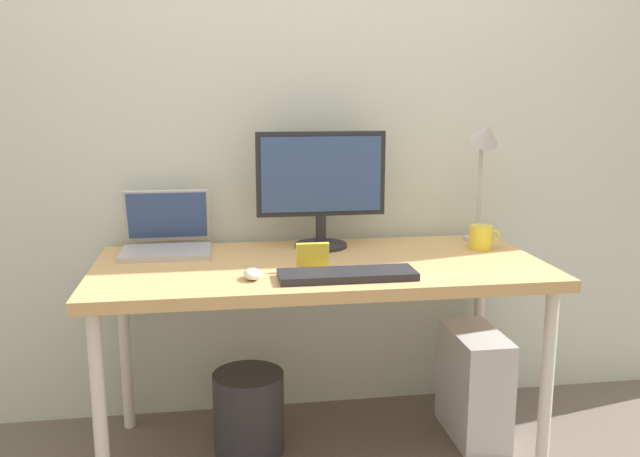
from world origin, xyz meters
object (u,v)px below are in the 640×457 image
Objects in this scene: coffee_mug at (481,237)px; desk_lamp at (484,153)px; monitor at (321,183)px; computer_tower at (474,384)px; mouse at (252,274)px; photo_frame at (312,256)px; desk at (320,278)px; keyboard at (347,275)px; laptop at (167,236)px; wastebasket at (249,412)px.

desk_lamp is at bearing 68.66° from coffee_mug.
desk_lamp reaches higher than monitor.
desk_lamp is 0.89m from computer_tower.
mouse is 0.82× the size of photo_frame.
desk is 3.55× the size of keyboard.
desk_lamp is 5.47× the size of mouse.
wastebasket is (0.28, -0.20, -0.63)m from laptop.
wastebasket is at bearing 144.69° from photo_frame.
mouse is at bearing -157.96° from photo_frame.
monitor is at bearing 76.42° from photo_frame.
keyboard is at bearing -150.42° from coffee_mug.
keyboard is at bearing -51.37° from photo_frame.
desk is 17.33× the size of mouse.
photo_frame is at bearing -168.35° from computer_tower.
desk_lamp reaches higher than mouse.
photo_frame reaches higher than mouse.
computer_tower is (0.60, 0.03, -0.45)m from desk.
keyboard is at bearing -38.38° from laptop.
desk_lamp reaches higher than computer_tower.
laptop is 0.72m from wastebasket.
photo_frame is (-0.10, 0.12, 0.04)m from keyboard.
coffee_mug is (0.88, 0.29, 0.03)m from mouse.
monitor is at bearing 160.48° from computer_tower.
laptop is 2.91× the size of photo_frame.
wastebasket is at bearing 138.83° from keyboard.
desk is 0.58m from wastebasket.
computer_tower is (-0.08, -0.20, -0.86)m from desk_lamp.
monitor is at bearing 31.00° from wastebasket.
mouse is 0.93m from coffee_mug.
desk_lamp reaches higher than desk.
laptop is at bearing 178.01° from monitor.
wastebasket is (-0.22, 0.15, -0.62)m from photo_frame.
desk_lamp reaches higher than photo_frame.
keyboard is 0.72m from wastebasket.
coffee_mug is (0.59, -0.12, -0.20)m from monitor.
desk_lamp is (1.22, -0.02, 0.30)m from laptop.
desk is 3.19× the size of monitor.
laptop reaches higher than wastebasket.
coffee_mug is 0.29× the size of computer_tower.
desk_lamp reaches higher than wastebasket.
computer_tower is 0.86m from wastebasket.
photo_frame is (-0.67, -0.21, 0.00)m from coffee_mug.
photo_frame is (0.20, 0.08, 0.03)m from mouse.
coffee_mug is 1.08m from wastebasket.
desk_lamp is at bearing 68.19° from computer_tower.
mouse is (-0.25, -0.19, 0.07)m from desk.
desk_lamp is at bearing -0.90° from laptop.
desk is at bearing -177.13° from computer_tower.
keyboard is 1.05× the size of computer_tower.
laptop reaches higher than mouse.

